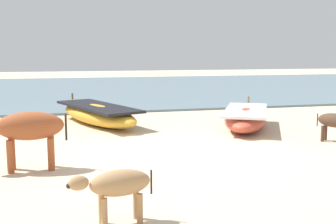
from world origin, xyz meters
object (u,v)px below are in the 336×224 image
cow_adult_rust (27,128)px  calf_far_dark (336,122)px  fishing_boat_2 (98,114)px  fishing_boat_0 (246,118)px  calf_near_tan (117,185)px

cow_adult_rust → calf_far_dark: 6.81m
calf_far_dark → fishing_boat_2: bearing=-158.3°
fishing_boat_0 → fishing_boat_2: size_ratio=0.81×
fishing_boat_0 → calf_far_dark: 2.52m
fishing_boat_2 → calf_near_tan: 7.30m
cow_adult_rust → calf_near_tan: cow_adult_rust is taller
calf_near_tan → calf_far_dark: calf_far_dark is taller
fishing_boat_0 → cow_adult_rust: cow_adult_rust is taller
calf_far_dark → fishing_boat_0: bearing=178.9°
cow_adult_rust → calf_far_dark: cow_adult_rust is taller
cow_adult_rust → calf_far_dark: bearing=-174.9°
calf_near_tan → fishing_boat_0: bearing=-134.4°
fishing_boat_0 → calf_near_tan: bearing=170.2°
fishing_boat_2 → calf_near_tan: bearing=156.0°
fishing_boat_0 → calf_far_dark: fishing_boat_0 is taller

